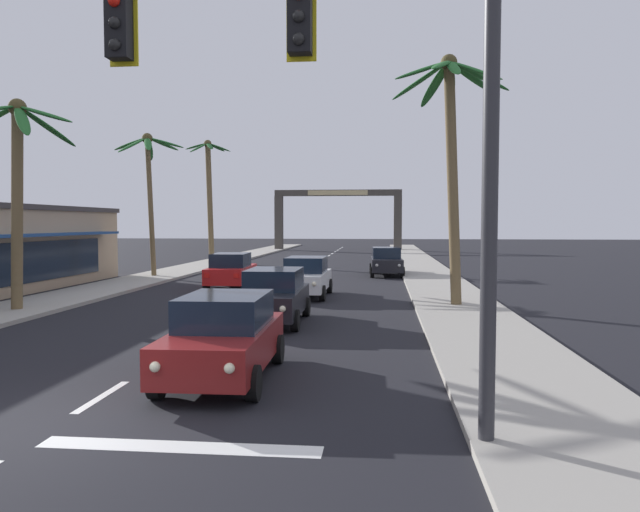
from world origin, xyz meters
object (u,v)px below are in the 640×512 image
at_px(sedan_oncoming_far, 231,270).
at_px(palm_left_second, 18,164).
at_px(sedan_third_in_queue, 274,296).
at_px(sedan_parked_nearest_kerb, 386,261).
at_px(palm_right_second, 451,128).
at_px(traffic_signal_mast, 239,70).
at_px(sedan_fifth_in_queue, 306,276).
at_px(palm_left_third, 149,170).
at_px(sedan_lead_at_stop_bar, 224,336).
at_px(palm_left_farthest, 209,184).
at_px(town_gateway_arch, 338,211).

height_order(sedan_oncoming_far, palm_left_second, palm_left_second).
relative_size(sedan_third_in_queue, sedan_oncoming_far, 0.99).
bearing_deg(sedan_oncoming_far, palm_left_second, -121.73).
distance_m(sedan_parked_nearest_kerb, palm_right_second, 14.78).
height_order(sedan_third_in_queue, sedan_parked_nearest_kerb, same).
xyz_separation_m(traffic_signal_mast, palm_left_second, (-10.43, 11.19, -0.11)).
relative_size(sedan_fifth_in_queue, palm_right_second, 0.49).
xyz_separation_m(sedan_fifth_in_queue, palm_left_third, (-9.90, 7.78, 5.28)).
xyz_separation_m(sedan_lead_at_stop_bar, sedan_third_in_queue, (-0.22, 6.75, 0.00)).
distance_m(sedan_fifth_in_queue, palm_left_farthest, 24.10).
relative_size(palm_left_farthest, palm_right_second, 1.05).
bearing_deg(palm_right_second, sedan_lead_at_stop_bar, -117.72).
height_order(sedan_parked_nearest_kerb, palm_left_farthest, palm_left_farthest).
bearing_deg(sedan_third_in_queue, traffic_signal_mast, -82.37).
distance_m(sedan_oncoming_far, palm_left_third, 9.31).
bearing_deg(sedan_third_in_queue, sedan_oncoming_far, 111.54).
distance_m(sedan_fifth_in_queue, palm_left_third, 13.65).
distance_m(sedan_third_in_queue, palm_left_second, 10.11).
height_order(sedan_third_in_queue, sedan_fifth_in_queue, same).
distance_m(traffic_signal_mast, palm_left_second, 15.30).
distance_m(sedan_third_in_queue, palm_left_farthest, 30.14).
height_order(palm_left_farthest, town_gateway_arch, palm_left_farthest).
xyz_separation_m(sedan_parked_nearest_kerb, palm_left_second, (-12.73, -16.22, 4.28)).
bearing_deg(town_gateway_arch, sedan_fifth_in_queue, -87.62).
bearing_deg(sedan_parked_nearest_kerb, palm_right_second, -80.81).
distance_m(sedan_third_in_queue, sedan_oncoming_far, 10.39).
bearing_deg(sedan_parked_nearest_kerb, sedan_third_in_queue, -101.83).
bearing_deg(sedan_third_in_queue, sedan_fifth_in_queue, 88.63).
relative_size(sedan_lead_at_stop_bar, palm_left_third, 0.55).
bearing_deg(sedan_fifth_in_queue, sedan_lead_at_stop_bar, -89.75).
bearing_deg(sedan_lead_at_stop_bar, sedan_oncoming_far, 103.81).
bearing_deg(palm_left_second, sedan_third_in_queue, -7.18).
bearing_deg(palm_right_second, sedan_oncoming_far, 149.09).
height_order(sedan_oncoming_far, town_gateway_arch, town_gateway_arch).
distance_m(traffic_signal_mast, sedan_third_in_queue, 11.05).
height_order(traffic_signal_mast, sedan_oncoming_far, traffic_signal_mast).
relative_size(sedan_oncoming_far, palm_left_third, 0.55).
bearing_deg(traffic_signal_mast, sedan_fifth_in_queue, 94.03).
height_order(sedan_parked_nearest_kerb, town_gateway_arch, town_gateway_arch).
height_order(traffic_signal_mast, sedan_third_in_queue, traffic_signal_mast).
bearing_deg(palm_right_second, palm_left_second, -169.52).
bearing_deg(palm_right_second, sedan_third_in_queue, -146.17).
xyz_separation_m(traffic_signal_mast, sedan_fifth_in_queue, (-1.18, 16.80, -4.39)).
height_order(sedan_lead_at_stop_bar, sedan_oncoming_far, same).
relative_size(sedan_third_in_queue, palm_right_second, 0.49).
xyz_separation_m(sedan_parked_nearest_kerb, town_gateway_arch, (-5.29, 33.05, 3.61)).
height_order(traffic_signal_mast, town_gateway_arch, traffic_signal_mast).
bearing_deg(palm_left_second, palm_left_farthest, 92.31).
relative_size(sedan_third_in_queue, sedan_fifth_in_queue, 1.00).
relative_size(sedan_lead_at_stop_bar, sedan_third_in_queue, 1.00).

